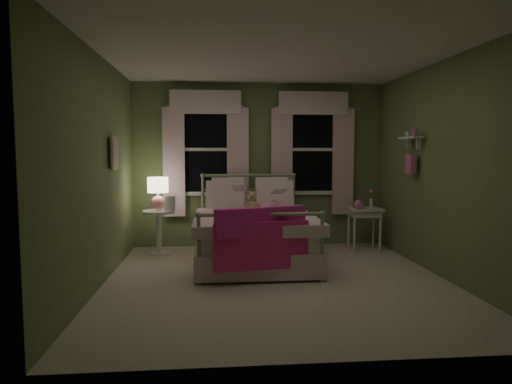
{
  "coord_description": "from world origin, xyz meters",
  "views": [
    {
      "loc": [
        -0.72,
        -5.19,
        1.51
      ],
      "look_at": [
        -0.19,
        0.58,
        1.0
      ],
      "focal_mm": 32.0,
      "sensor_mm": 36.0,
      "label": 1
    }
  ],
  "objects": [
    {
      "name": "child_left",
      "position": [
        -0.47,
        1.35,
        0.91
      ],
      "size": [
        0.29,
        0.25,
        0.68
      ],
      "primitive_type": "imported",
      "rotation": [
        0.0,
        0.0,
        3.56
      ],
      "color": "#F7D1DD",
      "rests_on": "bed"
    },
    {
      "name": "book_nightstand",
      "position": [
        -1.45,
        1.49,
        0.66
      ],
      "size": [
        0.21,
        0.25,
        0.02
      ],
      "primitive_type": "imported",
      "rotation": [
        0.0,
        0.0,
        -0.2
      ],
      "color": "beige",
      "rests_on": "nightstand_left"
    },
    {
      "name": "bed",
      "position": [
        -0.19,
        0.92,
        0.38
      ],
      "size": [
        1.58,
        2.04,
        1.18
      ],
      "color": "white",
      "rests_on": "ground"
    },
    {
      "name": "nightstand_right",
      "position": [
        1.58,
        1.58,
        0.55
      ],
      "size": [
        0.5,
        0.4,
        0.64
      ],
      "color": "white",
      "rests_on": "ground"
    },
    {
      "name": "wall_shelf",
      "position": [
        1.9,
        0.7,
        1.52
      ],
      "size": [
        0.15,
        0.5,
        0.6
      ],
      "color": "white",
      "rests_on": "room_shell"
    },
    {
      "name": "book_right",
      "position": [
        0.09,
        1.1,
        0.92
      ],
      "size": [
        0.21,
        0.14,
        0.26
      ],
      "primitive_type": "imported",
      "rotation": [
        1.22,
        0.0,
        0.13
      ],
      "color": "beige",
      "rests_on": "child_right"
    },
    {
      "name": "teddy_bear",
      "position": [
        -0.19,
        1.19,
        0.79
      ],
      "size": [
        0.23,
        0.19,
        0.31
      ],
      "color": "tan",
      "rests_on": "bed"
    },
    {
      "name": "window_left",
      "position": [
        -0.85,
        2.03,
        1.62
      ],
      "size": [
        1.34,
        0.13,
        1.96
      ],
      "color": "black",
      "rests_on": "room_shell"
    },
    {
      "name": "child_right",
      "position": [
        0.09,
        1.35,
        0.94
      ],
      "size": [
        0.39,
        0.33,
        0.73
      ],
      "primitive_type": "imported",
      "rotation": [
        0.0,
        0.0,
        3.29
      ],
      "color": "#F7D1DD",
      "rests_on": "bed"
    },
    {
      "name": "book_left",
      "position": [
        -0.47,
        1.1,
        0.96
      ],
      "size": [
        0.21,
        0.13,
        0.26
      ],
      "primitive_type": "imported",
      "rotation": [
        1.22,
        0.0,
        -0.08
      ],
      "color": "beige",
      "rests_on": "child_left"
    },
    {
      "name": "room_shell",
      "position": [
        0.0,
        0.0,
        1.3
      ],
      "size": [
        4.2,
        4.2,
        4.2
      ],
      "color": "beige",
      "rests_on": "ground"
    },
    {
      "name": "pink_toy",
      "position": [
        1.48,
        1.57,
        0.71
      ],
      "size": [
        0.14,
        0.19,
        0.14
      ],
      "color": "pink",
      "rests_on": "nightstand_right"
    },
    {
      "name": "window_right",
      "position": [
        0.85,
        2.03,
        1.62
      ],
      "size": [
        1.34,
        0.13,
        1.96
      ],
      "color": "black",
      "rests_on": "room_shell"
    },
    {
      "name": "pink_throw",
      "position": [
        -0.19,
        -0.1,
        0.61
      ],
      "size": [
        1.09,
        0.44,
        0.71
      ],
      "color": "#E12CA2",
      "rests_on": "bed"
    },
    {
      "name": "nightstand_left",
      "position": [
        -1.55,
        1.57,
        0.42
      ],
      "size": [
        0.46,
        0.46,
        0.65
      ],
      "color": "white",
      "rests_on": "ground"
    },
    {
      "name": "framed_picture",
      "position": [
        -1.95,
        0.6,
        1.5
      ],
      "size": [
        0.03,
        0.32,
        0.42
      ],
      "color": "beige",
      "rests_on": "room_shell"
    },
    {
      "name": "table_lamp",
      "position": [
        -1.55,
        1.57,
        0.95
      ],
      "size": [
        0.3,
        0.3,
        0.47
      ],
      "color": "pink",
      "rests_on": "nightstand_left"
    },
    {
      "name": "bud_vase",
      "position": [
        1.7,
        1.63,
        0.79
      ],
      "size": [
        0.06,
        0.06,
        0.28
      ],
      "color": "white",
      "rests_on": "nightstand_right"
    }
  ]
}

